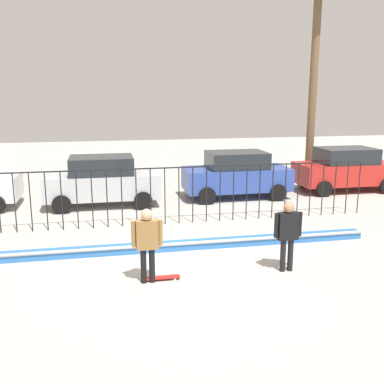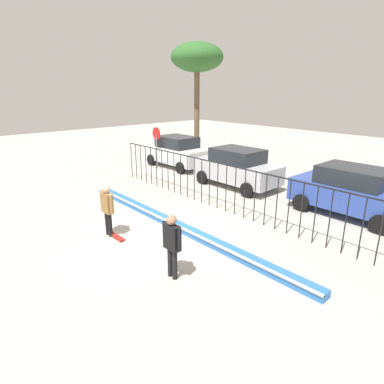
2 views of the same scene
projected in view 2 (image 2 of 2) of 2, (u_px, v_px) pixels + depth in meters
ground_plane at (152, 237)px, 10.75m from camera, size 60.00×60.00×0.00m
bowl_coping_ledge at (176, 225)px, 11.35m from camera, size 11.00×0.40×0.27m
perimeter_fence at (226, 183)px, 12.63m from camera, size 14.04×0.04×1.90m
skateboarder at (107, 206)px, 10.53m from camera, size 0.71×0.26×1.75m
skateboard at (116, 236)px, 10.62m from camera, size 0.80×0.20×0.07m
camera_operator at (172, 241)px, 8.13m from camera, size 0.70×0.26×1.74m
parked_car_white at (177, 151)px, 20.02m from camera, size 4.30×2.12×1.90m
parked_car_silver at (237, 167)px, 15.99m from camera, size 4.30×2.12×1.90m
parked_car_blue at (351, 191)px, 12.30m from camera, size 4.30×2.12×1.90m
stop_sign at (156, 142)px, 19.43m from camera, size 0.76×0.07×2.50m
palm_tree_short at (197, 59)px, 20.35m from camera, size 3.30×3.30×7.46m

